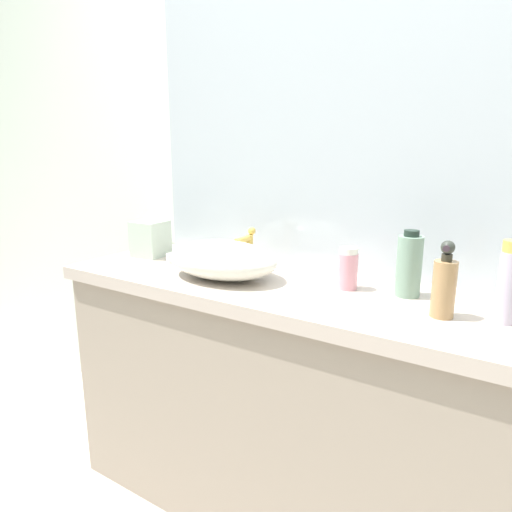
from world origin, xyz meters
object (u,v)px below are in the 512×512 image
at_px(soap_dispenser, 444,285).
at_px(tissue_box, 150,237).
at_px(lotion_bottle, 348,269).
at_px(perfume_bottle, 508,283).
at_px(spray_can, 409,265).
at_px(candle_jar, 173,258).
at_px(sink_basin, 222,259).

height_order(soap_dispenser, tissue_box, soap_dispenser).
distance_m(lotion_bottle, perfume_bottle, 0.43).
relative_size(spray_can, candle_jar, 3.80).
xyz_separation_m(lotion_bottle, spray_can, (0.17, 0.03, 0.03)).
bearing_deg(sink_basin, perfume_bottle, 3.41).
bearing_deg(spray_can, soap_dispenser, -46.16).
bearing_deg(candle_jar, perfume_bottle, -0.65).
bearing_deg(lotion_bottle, perfume_bottle, -7.39).
bearing_deg(tissue_box, lotion_bottle, 0.75).
distance_m(soap_dispenser, perfume_bottle, 0.14).
relative_size(spray_can, tissue_box, 1.07).
height_order(sink_basin, lotion_bottle, lotion_bottle).
height_order(sink_basin, soap_dispenser, soap_dispenser).
xyz_separation_m(lotion_bottle, tissue_box, (-0.82, -0.01, 0.01)).
bearing_deg(soap_dispenser, candle_jar, 176.93).
bearing_deg(soap_dispenser, perfume_bottle, 16.01).
bearing_deg(spray_can, sink_basin, -166.73).
bearing_deg(sink_basin, lotion_bottle, 14.73).
bearing_deg(lotion_bottle, sink_basin, -165.27).
bearing_deg(spray_can, lotion_bottle, -170.21).
bearing_deg(soap_dispenser, lotion_bottle, 161.96).
bearing_deg(spray_can, candle_jar, -175.12).
relative_size(soap_dispenser, spray_can, 1.02).
bearing_deg(sink_basin, soap_dispenser, 0.82).
bearing_deg(lotion_bottle, spray_can, 9.79).
xyz_separation_m(sink_basin, soap_dispenser, (0.69, 0.01, 0.02)).
relative_size(lotion_bottle, spray_can, 0.66).
distance_m(lotion_bottle, candle_jar, 0.68).
bearing_deg(tissue_box, sink_basin, -12.42).
relative_size(sink_basin, soap_dispenser, 1.99).
relative_size(soap_dispenser, tissue_box, 1.09).
distance_m(perfume_bottle, spray_can, 0.27).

